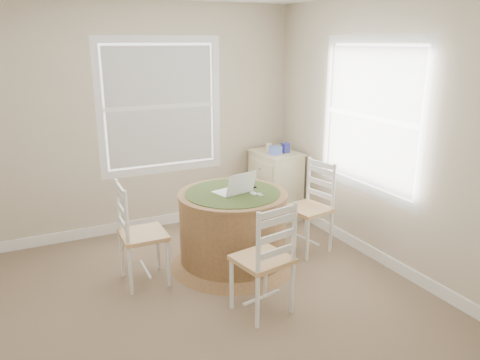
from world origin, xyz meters
TOP-DOWN VIEW (x-y plane):
  - room at (0.17, 0.16)m, footprint 3.64×3.64m
  - round_table at (0.43, 0.45)m, footprint 1.25×1.25m
  - chair_left at (-0.45, 0.51)m, footprint 0.41×0.43m
  - chair_near at (0.28, -0.42)m, footprint 0.48×0.47m
  - chair_right at (1.29, 0.41)m, footprint 0.47×0.48m
  - laptop at (0.44, 0.44)m, footprint 0.39×0.36m
  - mouse at (0.58, 0.32)m, footprint 0.07×0.10m
  - phone at (0.63, 0.27)m, footprint 0.05×0.09m
  - keys at (0.67, 0.50)m, footprint 0.07×0.06m
  - corner_chest at (1.50, 1.44)m, footprint 0.53×0.67m
  - tissue_box at (1.41, 1.32)m, footprint 0.13×0.13m
  - box_yellow at (1.55, 1.52)m, footprint 0.16×0.11m
  - box_blue at (1.59, 1.34)m, footprint 0.09×0.09m
  - cup_cream at (1.46, 1.57)m, footprint 0.07×0.07m

SIDE VIEW (x-z plane):
  - round_table at x=0.43m, z-range 0.03..0.80m
  - corner_chest at x=1.50m, z-range 0.00..0.85m
  - chair_left at x=-0.45m, z-range 0.00..0.95m
  - chair_near at x=0.28m, z-range 0.00..0.95m
  - chair_right at x=1.29m, z-range 0.00..0.95m
  - phone at x=0.63m, z-range 0.75..0.77m
  - keys at x=0.67m, z-range 0.75..0.78m
  - mouse at x=0.58m, z-range 0.75..0.79m
  - laptop at x=0.44m, z-range 0.68..0.91m
  - box_yellow at x=1.55m, z-range 0.85..0.91m
  - cup_cream at x=1.46m, z-range 0.85..0.94m
  - tissue_box at x=1.41m, z-range 0.85..0.95m
  - box_blue at x=1.59m, z-range 0.85..0.97m
  - room at x=0.17m, z-range -0.02..2.62m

